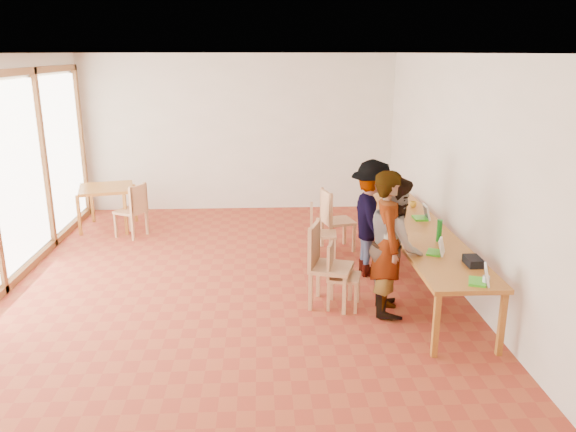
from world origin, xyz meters
name	(u,v)px	position (x,y,z in m)	size (l,w,h in m)	color
ground	(232,288)	(0.00, 0.00, 0.00)	(8.00, 8.00, 0.00)	#9B4025
wall_back	(239,133)	(0.00, 4.00, 1.50)	(6.00, 0.10, 3.00)	silver
wall_front	(192,329)	(0.00, -4.00, 1.50)	(6.00, 0.10, 3.00)	silver
wall_right	(464,175)	(3.00, 0.00, 1.50)	(0.10, 8.00, 3.00)	silver
ceiling	(224,51)	(0.00, 0.00, 3.02)	(6.00, 8.00, 0.04)	white
communal_table	(419,233)	(2.50, 0.09, 0.70)	(0.80, 4.00, 0.75)	#AC6D26
side_table	(107,191)	(-2.29, 2.79, 0.67)	(0.90, 0.90, 0.75)	#AC6D26
chair_near	(337,268)	(1.32, -0.60, 0.50)	(0.47, 0.47, 0.44)	tan
chair_mid	(322,256)	(1.14, -0.53, 0.64)	(0.61, 0.61, 0.55)	tan
chair_far	(317,227)	(1.24, 1.03, 0.52)	(0.43, 0.43, 0.45)	tan
chair_empty	(332,214)	(1.51, 1.44, 0.59)	(0.55, 0.55, 0.52)	tan
chair_spare	(134,205)	(-1.71, 2.27, 0.56)	(0.57, 0.57, 0.48)	tan
person_near	(389,244)	(1.89, -0.80, 0.87)	(0.63, 0.42, 1.74)	gray
person_mid	(395,245)	(1.99, -0.71, 0.82)	(0.80, 0.62, 1.65)	gray
person_far	(372,219)	(1.93, 0.42, 0.81)	(1.05, 0.60, 1.63)	gray
laptop_near	(482,278)	(2.64, -1.72, 0.81)	(0.27, 0.29, 0.20)	green
laptop_mid	(438,250)	(2.46, -0.84, 0.80)	(0.27, 0.28, 0.19)	green
laptop_far	(423,215)	(2.69, 0.57, 0.81)	(0.22, 0.25, 0.21)	green
yellow_mug	(413,204)	(2.71, 1.20, 0.79)	(0.11, 0.11, 0.09)	#BF8A1B
green_bottle	(439,231)	(2.61, -0.39, 0.89)	(0.07, 0.07, 0.28)	#176F1C
clear_glass	(486,280)	(2.67, -1.74, 0.80)	(0.07, 0.07, 0.09)	silver
condiment_cup	(388,194)	(2.49, 1.89, 0.78)	(0.08, 0.08, 0.06)	white
pink_phone	(387,201)	(2.38, 1.55, 0.76)	(0.05, 0.10, 0.01)	#E4526B
black_pouch	(473,261)	(2.74, -1.22, 0.80)	(0.16, 0.26, 0.09)	black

